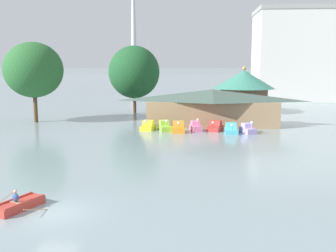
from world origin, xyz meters
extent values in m
plane|color=gray|center=(0.00, 0.00, 0.00)|extent=(2000.00, 2000.00, 0.00)
cube|color=#B7382D|center=(-2.42, 0.52, 0.25)|extent=(2.39, 3.43, 0.50)
cube|color=#B7382D|center=(-2.91, 0.74, 0.55)|extent=(1.35, 2.85, 0.10)
cube|color=#B7382D|center=(-1.94, 0.30, 0.55)|extent=(1.35, 2.85, 0.10)
cube|color=#997F5B|center=(-2.52, 0.30, 0.52)|extent=(1.00, 0.62, 0.04)
ellipsoid|color=#334C8C|center=(-2.52, 0.30, 0.82)|extent=(0.53, 0.47, 0.56)
sphere|color=tan|center=(-2.52, 0.30, 1.21)|extent=(0.22, 0.22, 0.22)
cylinder|color=tan|center=(-3.90, 1.09, 0.28)|extent=(0.86, 1.85, 0.70)
cylinder|color=tan|center=(-1.02, -0.20, 0.28)|extent=(0.86, 1.85, 0.70)
cube|color=yellow|center=(1.95, 30.86, 0.31)|extent=(2.07, 2.57, 0.61)
cube|color=yellow|center=(2.00, 31.14, 0.97)|extent=(1.59, 1.28, 0.70)
cylinder|color=yellow|center=(1.78, 29.95, 0.90)|extent=(0.14, 0.14, 0.57)
sphere|color=white|center=(1.78, 29.95, 1.37)|extent=(0.38, 0.38, 0.38)
cube|color=#8CCC3F|center=(4.29, 30.56, 0.36)|extent=(2.17, 3.19, 0.71)
cube|color=#A0E24F|center=(4.18, 30.91, 1.05)|extent=(1.51, 1.59, 0.67)
cylinder|color=#8CCC3F|center=(4.62, 29.44, 1.02)|extent=(0.14, 0.14, 0.61)
sphere|color=white|center=(4.62, 29.44, 1.49)|extent=(0.33, 0.33, 0.33)
cube|color=orange|center=(6.23, 29.26, 0.38)|extent=(1.77, 2.38, 0.75)
cube|color=gold|center=(6.22, 29.55, 1.12)|extent=(1.47, 1.10, 0.74)
cylinder|color=orange|center=(6.27, 28.34, 1.00)|extent=(0.14, 0.14, 0.49)
sphere|color=white|center=(6.27, 28.34, 1.40)|extent=(0.32, 0.32, 0.32)
cube|color=pink|center=(8.53, 30.71, 0.38)|extent=(1.87, 2.86, 0.76)
cube|color=pink|center=(8.46, 31.03, 1.04)|extent=(1.35, 1.41, 0.55)
cylinder|color=pink|center=(8.77, 29.69, 1.13)|extent=(0.14, 0.14, 0.73)
sphere|color=white|center=(8.77, 29.69, 1.66)|extent=(0.33, 0.33, 0.33)
cube|color=red|center=(11.13, 31.01, 0.31)|extent=(2.42, 3.03, 0.62)
cube|color=#E8423C|center=(11.24, 31.32, 0.99)|extent=(1.71, 1.58, 0.74)
cylinder|color=red|center=(10.79, 30.01, 0.86)|extent=(0.14, 0.14, 0.48)
sphere|color=white|center=(10.79, 30.01, 1.26)|extent=(0.31, 0.31, 0.31)
cube|color=#4CB7CC|center=(13.14, 29.19, 0.28)|extent=(1.66, 2.96, 0.57)
cube|color=#5DCDE2|center=(13.14, 29.56, 0.94)|extent=(1.40, 1.34, 0.75)
cylinder|color=#4CB7CC|center=(13.13, 28.01, 0.83)|extent=(0.14, 0.14, 0.52)
sphere|color=white|center=(13.13, 28.01, 1.25)|extent=(0.31, 0.31, 0.31)
cube|color=#B299D8|center=(15.33, 29.36, 0.35)|extent=(2.13, 2.92, 0.71)
cube|color=#C8ADF0|center=(15.22, 29.67, 1.00)|extent=(1.46, 1.49, 0.58)
cylinder|color=#B299D8|center=(15.68, 28.37, 1.04)|extent=(0.14, 0.14, 0.66)
sphere|color=white|center=(15.68, 28.37, 1.56)|extent=(0.39, 0.39, 0.39)
cube|color=#9E7F5B|center=(10.90, 35.69, 1.81)|extent=(18.80, 5.46, 3.63)
pyramid|color=#42564C|center=(10.90, 35.69, 4.48)|extent=(20.31, 6.28, 1.71)
cylinder|color=brown|center=(17.39, 52.28, 2.25)|extent=(8.78, 8.78, 4.50)
cone|color=#387F6B|center=(17.39, 52.28, 6.19)|extent=(11.34, 11.34, 3.37)
sphere|color=#B7993D|center=(17.39, 52.28, 8.23)|extent=(0.70, 0.70, 0.70)
cylinder|color=brown|center=(-16.44, 37.25, 1.93)|extent=(0.61, 0.61, 3.85)
ellipsoid|color=#28602D|center=(-16.44, 37.25, 8.10)|extent=(8.98, 8.98, 8.49)
cylinder|color=brown|center=(-2.70, 48.98, 1.43)|extent=(0.63, 0.63, 2.85)
ellipsoid|color=#1E5128|center=(-2.70, 48.98, 7.57)|extent=(9.19, 9.19, 9.44)
cube|color=silver|center=(34.95, 80.89, 10.82)|extent=(22.83, 15.38, 21.65)
cube|color=#999993|center=(34.95, 80.89, 22.15)|extent=(23.28, 15.69, 1.00)
camera|label=1|loc=(8.47, -22.28, 8.93)|focal=42.21mm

